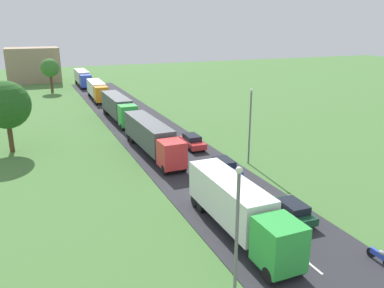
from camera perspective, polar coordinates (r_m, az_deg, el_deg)
road at (r=37.53m, az=2.84°, el=-5.68°), size 10.00×140.00×0.06m
lane_marking_centre at (r=35.22m, az=4.84°, el=-7.24°), size 0.16×124.17×0.01m
truck_lead at (r=28.15m, az=6.74°, el=-9.10°), size 2.51×12.35×3.72m
truck_second at (r=45.42m, az=-5.93°, el=1.19°), size 2.78×15.06×3.67m
truck_third at (r=62.26m, az=-10.73°, el=5.38°), size 2.61×13.87×3.71m
truck_fourth at (r=80.79m, az=-13.70°, el=7.76°), size 2.75×12.51×3.47m
truck_fifth at (r=100.24m, az=-15.72°, el=9.39°), size 2.56×13.26×3.62m
car_second at (r=31.42m, az=14.31°, el=-9.35°), size 2.02×4.46×1.50m
car_third at (r=39.32m, az=4.79°, el=-3.33°), size 2.04×4.61×1.54m
car_fourth at (r=47.51m, az=0.06°, el=0.40°), size 1.97×4.62×1.59m
motorcycle_courier at (r=28.26m, az=25.74°, el=-14.50°), size 0.28×1.94×0.91m
lamppost_lead at (r=20.52m, az=6.58°, el=-12.52°), size 0.36×0.36×7.96m
lamppost_second at (r=41.72m, az=8.49°, el=3.09°), size 0.36×0.36×8.20m
tree_oak at (r=92.85m, az=-20.06°, el=10.39°), size 4.01×4.01×7.36m
tree_birch at (r=49.82m, az=-25.55°, el=5.16°), size 5.53×5.53×8.45m
distant_building at (r=110.89m, az=-22.19°, el=10.65°), size 12.88×8.84×8.80m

